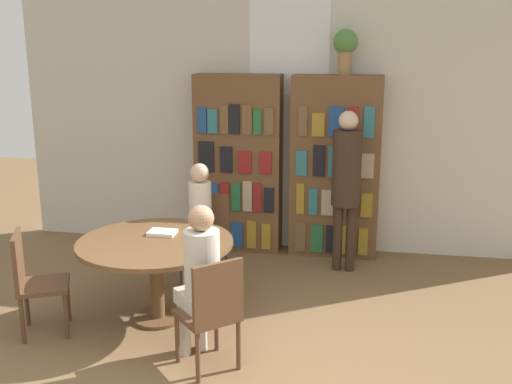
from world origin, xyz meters
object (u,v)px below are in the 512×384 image
Objects in this scene: bookshelf_right at (335,168)px; flower_vase at (345,46)px; reading_table at (156,252)px; chair_far_side at (212,309)px; chair_near_camera at (33,278)px; librarian_standing at (347,175)px; seated_reader_left at (198,219)px; bookshelf_left at (239,164)px; seated_reader_right at (200,274)px; chair_left_side at (207,233)px.

bookshelf_right is 1.33m from flower_vase.
reading_table is at bearing -125.47° from bookshelf_right.
chair_near_camera is at bearing 126.00° from chair_far_side.
chair_near_camera is (-2.34, -2.42, -0.52)m from bookshelf_right.
librarian_standing is at bearing 102.71° from chair_near_camera.
seated_reader_left is at bearing 79.02° from reading_table.
seated_reader_left is at bearing -97.46° from bookshelf_left.
bookshelf_left reaches higher than reading_table.
seated_reader_right is 2.35m from librarian_standing.
bookshelf_right is 1.64× the size of seated_reader_left.
flower_vase reaches higher than reading_table.
bookshelf_right is 2.75m from seated_reader_right.
chair_near_camera is 1.00× the size of chair_left_side.
bookshelf_left is at bearing -85.83° from chair_left_side.
flower_vase reaches higher than chair_near_camera.
chair_near_camera is at bearing -134.74° from flower_vase.
chair_far_side is at bearing 117.00° from chair_left_side.
seated_reader_left is at bearing 114.03° from chair_near_camera.
chair_near_camera is at bearing -116.88° from bookshelf_left.
bookshelf_right is 2.30× the size of chair_left_side.
bookshelf_left is 1.64× the size of seated_reader_left.
chair_far_side is (0.38, -2.73, -0.52)m from bookshelf_left.
seated_reader_right is (-0.85, -2.60, -0.30)m from bookshelf_right.
bookshelf_left is 2.30× the size of chair_left_side.
librarian_standing reaches higher than chair_left_side.
librarian_standing is at bearing 21.55° from seated_reader_right.
bookshelf_left is at bearing -180.00° from bookshelf_right.
chair_far_side is at bearing -104.98° from bookshelf_right.
chair_far_side is 0.52× the size of librarian_standing.
bookshelf_right is 1.19× the size of librarian_standing.
reading_table is at bearing 90.00° from chair_near_camera.
chair_left_side is (-1.23, -1.00, -0.52)m from bookshelf_right.
reading_table is at bearing 90.00° from chair_left_side.
bookshelf_right is 2.30× the size of chair_far_side.
flower_vase reaches higher than bookshelf_left.
seated_reader_right is 0.73× the size of librarian_standing.
chair_left_side is 0.27m from seated_reader_left.
flower_vase is at bearing 30.70° from chair_far_side.
seated_reader_left is (0.16, 0.81, 0.06)m from reading_table.
chair_far_side is (1.60, -0.31, 0.00)m from chair_near_camera.
chair_near_camera is 3.18m from librarian_standing.
bookshelf_left is 2.05m from reading_table.
seated_reader_right is at bearing -84.40° from bookshelf_left.
bookshelf_right is 1.63× the size of seated_reader_right.
seated_reader_right reaches higher than chair_far_side.
librarian_standing is (1.25, -0.50, 0.03)m from bookshelf_left.
bookshelf_right is 0.52m from librarian_standing.
chair_near_camera is 1.51m from seated_reader_right.
librarian_standing is (2.48, 1.92, 0.55)m from chair_near_camera.
bookshelf_left is 1.19× the size of librarian_standing.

